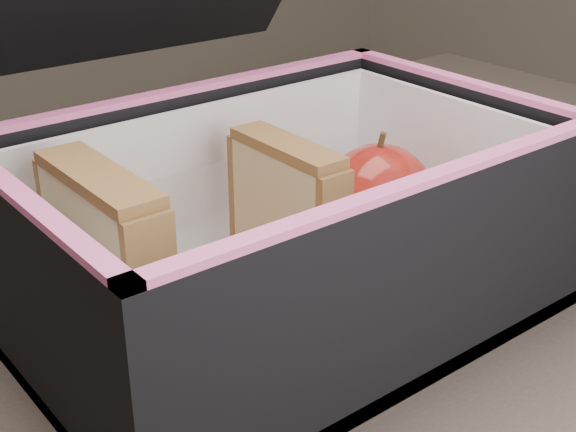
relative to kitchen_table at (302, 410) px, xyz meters
name	(u,v)px	position (x,y,z in m)	size (l,w,h in m)	color
kitchen_table	(302,410)	(0.00, 0.00, 0.00)	(1.20, 0.80, 0.75)	brown
lunch_bag	(279,213)	(-0.02, 0.00, 0.16)	(0.33, 0.35, 0.29)	black
plastic_tub	(205,266)	(-0.07, 0.01, 0.14)	(0.17, 0.12, 0.07)	white
sandwich_left	(107,265)	(-0.13, 0.01, 0.16)	(0.03, 0.10, 0.11)	#D6B388
sandwich_right	(287,214)	(-0.01, 0.01, 0.16)	(0.02, 0.09, 0.10)	#D6B388
carrot_sticks	(208,292)	(-0.07, 0.00, 0.13)	(0.05, 0.14, 0.03)	#D75F16
paper_napkin	(372,245)	(0.07, 0.01, 0.11)	(0.08, 0.08, 0.01)	white
red_apple	(379,194)	(0.07, 0.01, 0.15)	(0.10, 0.10, 0.08)	maroon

